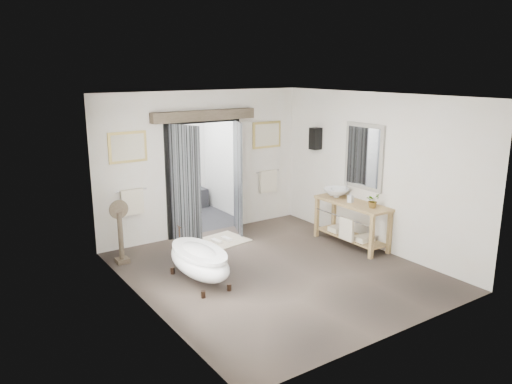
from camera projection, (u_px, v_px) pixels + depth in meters
ground_plane at (276, 271)px, 8.38m from camera, size 5.00×5.00×0.00m
room_shell at (280, 164)px, 7.81m from camera, size 4.52×5.02×2.91m
shower_room at (173, 177)px, 11.37m from camera, size 2.22×2.01×2.51m
back_wall_dressing at (208, 159)px, 9.86m from camera, size 3.82×0.78×2.52m
clawfoot_tub at (199, 260)px, 7.88m from camera, size 0.68×1.52×0.74m
vanity at (351, 220)px, 9.51m from camera, size 0.57×1.60×0.85m
pedestal_mirror at (121, 236)px, 8.63m from camera, size 0.34×0.22×1.14m
rug at (217, 242)px, 9.75m from camera, size 1.30×0.96×0.01m
slippers at (221, 240)px, 9.79m from camera, size 0.36×0.26×0.05m
basin at (336, 193)px, 9.78m from camera, size 0.52×0.52×0.18m
plant at (373, 200)px, 9.04m from camera, size 0.26×0.23×0.27m
soap_bottle_a at (351, 197)px, 9.39m from camera, size 0.11×0.11×0.20m
soap_bottle_b at (332, 191)px, 9.90m from camera, size 0.18×0.18×0.17m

